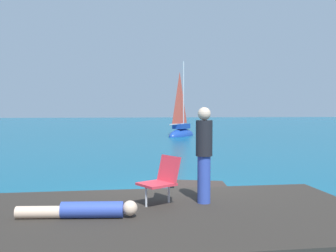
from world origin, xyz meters
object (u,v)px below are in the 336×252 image
(sailboat_near, at_px, (181,132))
(person_standing, at_px, (204,152))
(beach_chair, at_px, (162,178))
(person_sunbather, at_px, (83,210))

(sailboat_near, height_order, person_standing, sailboat_near)
(beach_chair, bearing_deg, sailboat_near, -131.21)
(sailboat_near, distance_m, beach_chair, 23.10)
(beach_chair, bearing_deg, person_standing, 147.34)
(sailboat_near, distance_m, person_sunbather, 23.99)
(person_standing, bearing_deg, beach_chair, 18.75)
(sailboat_near, bearing_deg, person_sunbather, -154.70)
(person_sunbather, relative_size, beach_chair, 2.21)
(person_sunbather, distance_m, person_standing, 2.18)
(sailboat_near, xyz_separation_m, person_standing, (-2.94, -22.81, 1.06))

